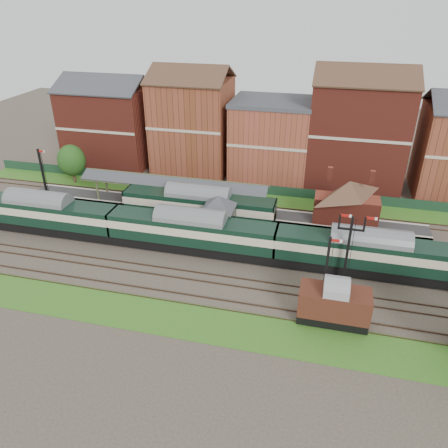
% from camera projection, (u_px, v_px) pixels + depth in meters
% --- Properties ---
extents(ground, '(160.00, 160.00, 0.00)m').
position_uv_depth(ground, '(237.00, 256.00, 50.86)').
color(ground, '#473D33').
rests_on(ground, ground).
extents(grass_back, '(90.00, 4.50, 0.06)m').
position_uv_depth(grass_back, '(260.00, 199.00, 64.49)').
color(grass_back, '#2D6619').
rests_on(grass_back, ground).
extents(grass_front, '(90.00, 5.00, 0.06)m').
position_uv_depth(grass_front, '(209.00, 324.00, 40.61)').
color(grass_front, '#2D6619').
rests_on(grass_front, ground).
extents(fence, '(90.00, 0.12, 1.50)m').
position_uv_depth(fence, '(262.00, 189.00, 65.85)').
color(fence, '#193823').
rests_on(fence, ground).
extents(platform, '(55.00, 3.40, 1.00)m').
position_uv_depth(platform, '(216.00, 211.00, 59.98)').
color(platform, '#2D2D2D').
rests_on(platform, ground).
extents(signal_box, '(5.40, 5.40, 6.00)m').
position_uv_depth(signal_box, '(219.00, 217.00, 52.73)').
color(signal_box, '#6D7F5A').
rests_on(signal_box, ground).
extents(brick_hut, '(3.20, 2.64, 2.94)m').
position_uv_depth(brick_hut, '(284.00, 239.00, 52.01)').
color(brick_hut, brown).
rests_on(brick_hut, ground).
extents(station_building, '(8.10, 8.10, 5.90)m').
position_uv_depth(station_building, '(347.00, 201.00, 54.77)').
color(station_building, maroon).
rests_on(station_building, platform).
extents(canopy, '(26.00, 3.89, 4.08)m').
position_uv_depth(canopy, '(174.00, 180.00, 59.28)').
color(canopy, '#454C2F').
rests_on(canopy, platform).
extents(semaphore_bracket, '(3.60, 0.25, 8.18)m').
position_uv_depth(semaphore_bracket, '(349.00, 246.00, 43.99)').
color(semaphore_bracket, black).
rests_on(semaphore_bracket, ground).
extents(semaphore_platform_end, '(1.23, 0.25, 8.00)m').
position_uv_depth(semaphore_platform_end, '(43.00, 175.00, 61.96)').
color(semaphore_platform_end, black).
rests_on(semaphore_platform_end, ground).
extents(semaphore_siding, '(1.23, 0.25, 8.00)m').
position_uv_depth(semaphore_siding, '(326.00, 273.00, 40.80)').
color(semaphore_siding, black).
rests_on(semaphore_siding, ground).
extents(town_backdrop, '(69.00, 10.00, 16.00)m').
position_uv_depth(town_backdrop, '(270.00, 135.00, 68.86)').
color(town_backdrop, maroon).
rests_on(town_backdrop, ground).
extents(dmu_train, '(59.37, 3.12, 4.56)m').
position_uv_depth(dmu_train, '(191.00, 231.00, 50.73)').
color(dmu_train, black).
rests_on(dmu_train, ground).
extents(platform_railcar, '(19.90, 3.13, 4.58)m').
position_uv_depth(platform_railcar, '(199.00, 206.00, 56.48)').
color(platform_railcar, black).
rests_on(platform_railcar, ground).
extents(goods_van_a, '(6.41, 2.78, 3.89)m').
position_uv_depth(goods_van_a, '(334.00, 304.00, 39.83)').
color(goods_van_a, black).
rests_on(goods_van_a, ground).
extents(tree_back, '(4.28, 4.28, 6.26)m').
position_uv_depth(tree_back, '(71.00, 160.00, 68.22)').
color(tree_back, '#382619').
rests_on(tree_back, ground).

